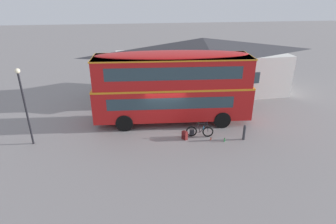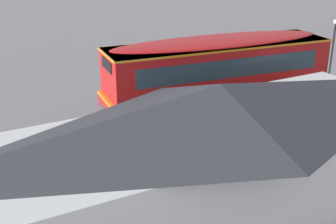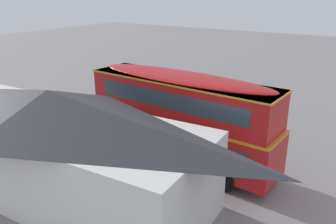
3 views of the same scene
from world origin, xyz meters
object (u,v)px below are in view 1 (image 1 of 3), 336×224
object	(u,v)px
street_lamp	(24,99)
kerb_bollard	(244,132)
touring_bicycle	(199,131)
water_bottle_red_squeeze	(211,139)
double_decker_bus	(173,85)
backpack_on_ground	(185,135)
water_bottle_green_metal	(224,140)

from	to	relation	value
street_lamp	kerb_bollard	bearing A→B (deg)	-5.07
touring_bicycle	water_bottle_red_squeeze	world-z (taller)	touring_bicycle
double_decker_bus	backpack_on_ground	bearing A→B (deg)	-81.68
touring_bicycle	water_bottle_green_metal	world-z (taller)	touring_bicycle
backpack_on_ground	kerb_bollard	xyz separation A→B (m)	(3.55, -0.49, 0.20)
backpack_on_ground	double_decker_bus	bearing A→B (deg)	98.32
water_bottle_red_squeeze	backpack_on_ground	bearing A→B (deg)	168.47
backpack_on_ground	street_lamp	bearing A→B (deg)	176.06
water_bottle_green_metal	water_bottle_red_squeeze	xyz separation A→B (m)	(-0.76, 0.28, -0.02)
double_decker_bus	touring_bicycle	size ratio (longest dim) A/B	6.20
double_decker_bus	street_lamp	bearing A→B (deg)	-166.95
touring_bicycle	street_lamp	bearing A→B (deg)	177.60
double_decker_bus	water_bottle_red_squeeze	bearing A→B (deg)	-56.51
backpack_on_ground	kerb_bollard	bearing A→B (deg)	-7.90
water_bottle_red_squeeze	street_lamp	size ratio (longest dim) A/B	0.05
water_bottle_green_metal	kerb_bollard	world-z (taller)	kerb_bollard
kerb_bollard	touring_bicycle	bearing A→B (deg)	165.20
touring_bicycle	street_lamp	world-z (taller)	street_lamp
touring_bicycle	backpack_on_ground	bearing A→B (deg)	-167.45
water_bottle_green_metal	kerb_bollard	xyz separation A→B (m)	(1.23, 0.11, 0.38)
touring_bicycle	water_bottle_green_metal	size ratio (longest dim) A/B	6.76
water_bottle_red_squeeze	double_decker_bus	bearing A→B (deg)	123.49
water_bottle_red_squeeze	kerb_bollard	bearing A→B (deg)	-5.02
double_decker_bus	touring_bicycle	bearing A→B (deg)	-61.70
double_decker_bus	backpack_on_ground	world-z (taller)	double_decker_bus
touring_bicycle	water_bottle_red_squeeze	distance (m)	0.87
water_bottle_red_squeeze	street_lamp	world-z (taller)	street_lamp
backpack_on_ground	street_lamp	xyz separation A→B (m)	(-8.98, 0.62, 2.53)
water_bottle_red_squeeze	touring_bicycle	bearing A→B (deg)	140.91
double_decker_bus	water_bottle_green_metal	size ratio (longest dim) A/B	41.92
street_lamp	kerb_bollard	distance (m)	12.79
water_bottle_green_metal	street_lamp	size ratio (longest dim) A/B	0.05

